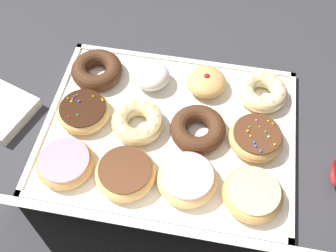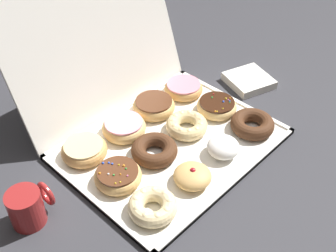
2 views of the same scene
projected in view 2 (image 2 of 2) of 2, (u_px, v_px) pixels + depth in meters
ground_plane at (171, 146)px, 1.14m from camera, size 3.00×3.00×0.00m
donut_box at (171, 145)px, 1.14m from camera, size 0.54×0.42×0.01m
box_lid_open at (96, 41)px, 1.15m from camera, size 0.54×0.15×0.41m
cruller_donut_0 at (153, 206)px, 0.95m from camera, size 0.11×0.11×0.04m
jelly_filled_donut_1 at (192, 176)px, 1.02m from camera, size 0.09×0.09×0.05m
powdered_filled_donut_2 at (223, 147)px, 1.09m from camera, size 0.08×0.08×0.05m
chocolate_cake_ring_donut_3 at (252, 124)px, 1.16m from camera, size 0.12×0.12×0.04m
sprinkle_donut_4 at (118, 176)px, 1.02m from camera, size 0.11×0.11×0.04m
chocolate_cake_ring_donut_5 at (154, 150)px, 1.09m from camera, size 0.12×0.12×0.04m
cruller_donut_6 at (187, 125)px, 1.16m from camera, size 0.11×0.11×0.04m
sprinkle_donut_7 at (218, 107)px, 1.22m from camera, size 0.11×0.11×0.04m
glazed_ring_donut_8 at (84, 150)px, 1.09m from camera, size 0.12×0.12×0.04m
pink_frosted_donut_9 at (124, 127)px, 1.15m from camera, size 0.12×0.12×0.04m
chocolate_frosted_donut_10 at (154, 106)px, 1.22m from camera, size 0.12×0.12×0.04m
pink_frosted_donut_11 at (184, 88)px, 1.29m from camera, size 0.12×0.12×0.03m
coffee_mug at (27, 207)px, 0.93m from camera, size 0.10×0.08×0.09m
napkin_stack at (249, 80)px, 1.35m from camera, size 0.16×0.16×0.03m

